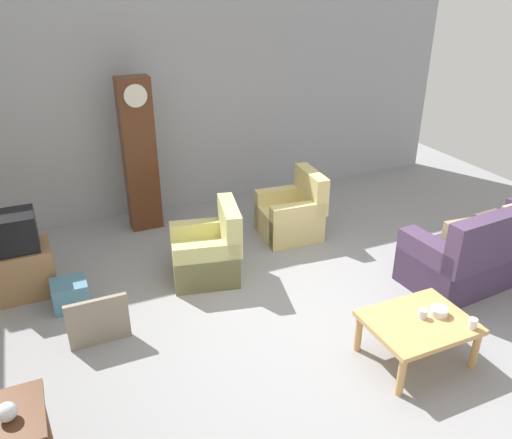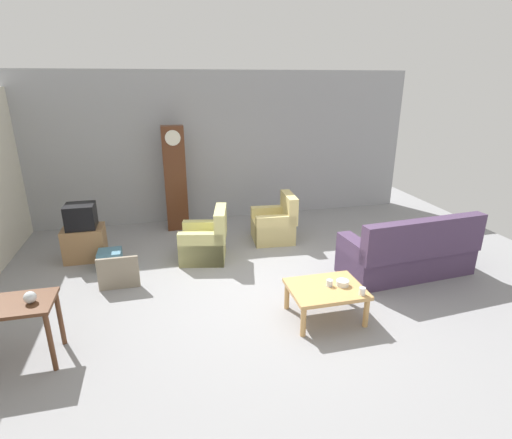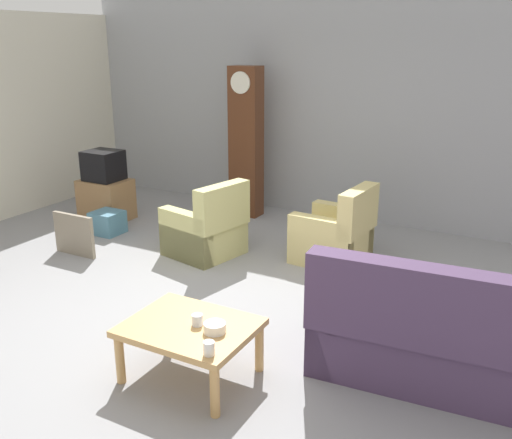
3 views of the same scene
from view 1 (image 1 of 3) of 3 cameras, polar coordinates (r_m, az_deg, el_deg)
name	(u,v)px [view 1 (image 1 of 3)]	position (r m, az deg, el deg)	size (l,w,h in m)	color
ground_plane	(319,320)	(5.61, 7.10, -11.09)	(10.40, 10.40, 0.00)	gray
garage_door_wall	(205,101)	(7.97, -5.76, 13.02)	(8.40, 0.16, 3.20)	#9EA0A5
couch_floral	(490,250)	(6.74, 24.68, -3.12)	(2.16, 1.03, 1.04)	#4C3856
armchair_olive_near	(208,253)	(6.18, -5.36, -3.80)	(0.93, 0.91, 0.92)	#CCC67A
armchair_olive_far	(292,215)	(7.14, 4.07, 0.50)	(0.85, 0.82, 0.92)	#DDC97E
coffee_table_wood	(418,326)	(5.09, 17.67, -11.25)	(0.96, 0.76, 0.45)	tan
grandfather_clock	(140,156)	(7.27, -12.88, 6.98)	(0.44, 0.30, 2.15)	#562D19
tv_stand_cabinet	(22,271)	(6.42, -24.65, -5.24)	(0.68, 0.52, 0.58)	#997047
tv_crt	(13,232)	(6.20, -25.49, -1.24)	(0.48, 0.44, 0.42)	black
framed_picture_leaning	(98,322)	(5.35, -17.20, -10.84)	(0.60, 0.05, 0.51)	gray
storage_box_blue	(70,294)	(6.06, -20.06, -7.81)	(0.38, 0.36, 0.30)	teal
glass_dome_cloche	(7,412)	(3.85, -26.09, -18.75)	(0.13, 0.13, 0.13)	silver
cup_white_porcelain	(473,324)	(5.10, 23.06, -10.65)	(0.08, 0.08, 0.10)	white
cup_blue_rimmed	(423,314)	(5.08, 18.14, -9.96)	(0.08, 0.08, 0.09)	silver
bowl_white_stacked	(439,311)	(5.17, 19.78, -9.63)	(0.17, 0.17, 0.07)	white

